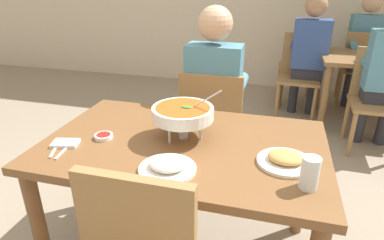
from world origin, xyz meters
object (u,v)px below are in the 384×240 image
Objects in this scene: rice_plate at (167,166)px; patron_bg_middle at (310,50)px; chair_bg_left at (360,65)px; chair_bg_right at (377,94)px; drink_glass at (309,175)px; dining_table_far at (371,69)px; chair_bg_window at (306,62)px; curry_bowl at (183,113)px; chair_diner_main at (213,124)px; dining_table_main at (184,160)px; patron_bg_left at (365,44)px; sauce_dish at (104,136)px; appetizer_plate at (285,160)px; diner_main at (215,91)px; chair_bg_middle at (300,70)px.

patron_bg_middle is at bearing 74.89° from rice_plate.
chair_bg_right is at bearing -93.20° from chair_bg_left.
drink_glass reaches higher than dining_table_far.
dining_table_far is 1.11× the size of chair_bg_window.
curry_bowl is 0.25× the size of patron_bg_middle.
patron_bg_middle is (0.70, 2.60, -0.01)m from rice_plate.
chair_diner_main reaches higher than drink_glass.
dining_table_main is 2.90m from chair_bg_window.
chair_bg_window is at bearing 70.76° from chair_diner_main.
patron_bg_left is (1.35, 2.86, 0.12)m from dining_table_main.
chair_diner_main reaches higher than sauce_dish.
dining_table_main is 5.63× the size of rice_plate.
chair_bg_right is (1.27, 1.99, -0.24)m from rice_plate.
patron_bg_left is at bearing 64.16° from curry_bowl.
chair_bg_window reaches higher than sauce_dish.
sauce_dish is (-0.87, 0.01, -0.01)m from appetizer_plate.
diner_main is 1.00× the size of patron_bg_left.
drink_glass is 3.20m from patron_bg_left.
chair_bg_middle is at bearing 68.53° from diner_main.
curry_bowl reaches higher than chair_diner_main.
chair_bg_right is (-0.04, -0.54, -0.09)m from dining_table_far.
appetizer_plate is at bearing -106.64° from chair_bg_left.
chair_bg_middle reaches higher than drink_glass.
appetizer_plate is at bearing -0.93° from sauce_dish.
chair_bg_middle is 0.25m from patron_bg_middle.
dining_table_far is (0.76, 2.50, -0.19)m from drink_glass.
curry_bowl is (-0.02, -0.70, 0.12)m from diner_main.
diner_main is 10.08× the size of drink_glass.
diner_main is at bearing 90.00° from dining_table_main.
sauce_dish is 3.36m from chair_bg_left.
sauce_dish is 0.09× the size of dining_table_far.
diner_main is 2.46m from chair_bg_left.
patron_bg_middle is (1.10, 2.40, 0.00)m from sauce_dish.
sauce_dish is 0.07× the size of patron_bg_middle.
appetizer_plate reaches higher than dining_table_far.
chair_bg_left is at bearing 86.80° from chair_bg_right.
patron_bg_middle is (0.71, 2.33, 0.12)m from dining_table_main.
chair_diner_main is at bearing -130.47° from dining_table_far.
diner_main is 0.96m from appetizer_plate.
chair_diner_main is at bearing 90.45° from rice_plate.
chair_bg_middle is (0.64, 1.62, -0.24)m from diner_main.
chair_bg_window is at bearing 68.67° from sauce_dish.
dining_table_main is 1.35× the size of dining_table_far.
chair_bg_right is at bearing 66.11° from appetizer_plate.
chair_bg_left is 1.08m from chair_bg_right.
rice_plate is (0.02, -0.31, -0.11)m from curry_bowl.
rice_plate is at bearing -103.24° from chair_bg_window.
dining_table_main is 0.50m from appetizer_plate.
dining_table_far is (0.85, 2.35, -0.15)m from appetizer_plate.
diner_main is at bearing -114.12° from patron_bg_middle.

